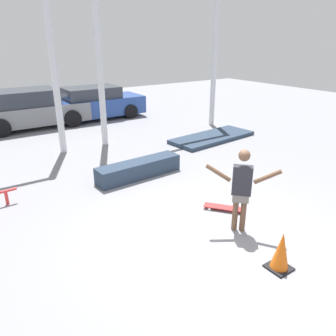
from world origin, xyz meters
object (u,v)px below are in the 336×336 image
object	(u,v)px
skateboarder	(242,186)
parked_car_blue	(94,103)
skateboard	(224,207)
grind_box	(139,169)
manual_pad	(212,137)
parked_car_grey	(30,109)
traffic_cone	(281,252)

from	to	relation	value
skateboarder	parked_car_blue	xyz separation A→B (m)	(1.42, 10.12, -0.22)
skateboard	parked_car_blue	world-z (taller)	parked_car_blue
skateboarder	skateboard	bearing A→B (deg)	112.96
grind_box	parked_car_blue	size ratio (longest dim) A/B	0.54
skateboard	manual_pad	size ratio (longest dim) A/B	0.24
manual_pad	parked_car_grey	distance (m)	7.28
manual_pad	parked_car_blue	bearing A→B (deg)	111.74
traffic_cone	parked_car_blue	bearing A→B (deg)	81.42
manual_pad	parked_car_blue	size ratio (longest dim) A/B	0.76
skateboarder	traffic_cone	bearing A→B (deg)	-57.29
skateboard	manual_pad	bearing A→B (deg)	102.76
skateboarder	manual_pad	bearing A→B (deg)	99.33
skateboard	parked_car_blue	bearing A→B (deg)	135.00
skateboard	parked_car_blue	size ratio (longest dim) A/B	0.19
skateboarder	skateboard	distance (m)	1.13
grind_box	parked_car_blue	distance (m)	7.08
parked_car_grey	skateboard	bearing A→B (deg)	-80.19
parked_car_grey	parked_car_blue	xyz separation A→B (m)	(2.70, -0.00, -0.05)
grind_box	skateboarder	bearing A→B (deg)	-85.39
parked_car_grey	parked_car_blue	world-z (taller)	parked_car_grey
grind_box	skateboard	bearing A→B (deg)	-77.53
skateboard	manual_pad	xyz separation A→B (m)	(3.27, 4.03, 0.00)
skateboarder	traffic_cone	size ratio (longest dim) A/B	2.47
skateboarder	grind_box	distance (m)	3.33
skateboarder	parked_car_blue	distance (m)	10.22
parked_car_blue	manual_pad	bearing A→B (deg)	-67.76
skateboarder	grind_box	size ratio (longest dim) A/B	0.69
grind_box	parked_car_blue	bearing A→B (deg)	76.22
parked_car_blue	grind_box	bearing A→B (deg)	-103.28
skateboarder	parked_car_grey	size ratio (longest dim) A/B	0.37
grind_box	parked_car_grey	bearing A→B (deg)	98.45
manual_pad	traffic_cone	xyz separation A→B (m)	(-3.85, -5.88, 0.25)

